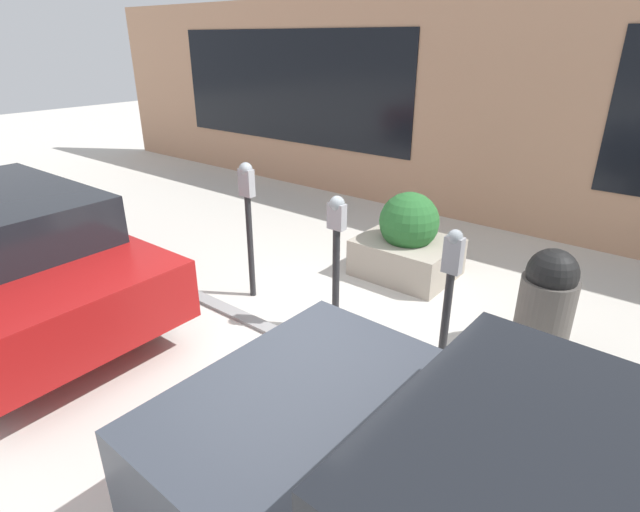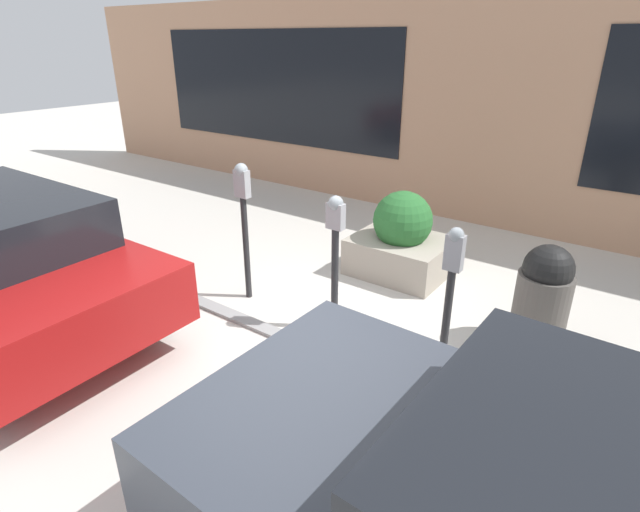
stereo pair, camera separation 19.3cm
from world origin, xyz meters
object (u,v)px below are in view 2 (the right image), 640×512
Objects in this scene: planter_box at (401,241)px; trash_bin at (543,296)px; parking_meter_second at (335,242)px; parking_meter_nearest at (451,281)px; parking_meter_middle at (244,209)px.

planter_box is 1.12× the size of trash_bin.
parking_meter_second is 1.37× the size of trash_bin.
planter_box is (1.28, -1.63, -0.47)m from parking_meter_nearest.
trash_bin is at bearing 160.02° from planter_box.
trash_bin is (-1.79, -0.93, -0.44)m from parking_meter_second.
trash_bin is (-1.86, 0.68, 0.08)m from planter_box.
planter_box is 1.98m from trash_bin.
parking_meter_middle is (2.41, 0.01, 0.17)m from parking_meter_nearest.
parking_meter_nearest is at bearing 128.25° from planter_box.
parking_meter_second reaches higher than parking_meter_nearest.
parking_meter_nearest is at bearing 58.59° from trash_bin.
parking_meter_second is at bearing 92.68° from planter_box.
trash_bin is at bearing -121.41° from parking_meter_nearest.
parking_meter_middle is at bearing 17.79° from trash_bin.
parking_meter_nearest is 1.32× the size of trash_bin.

